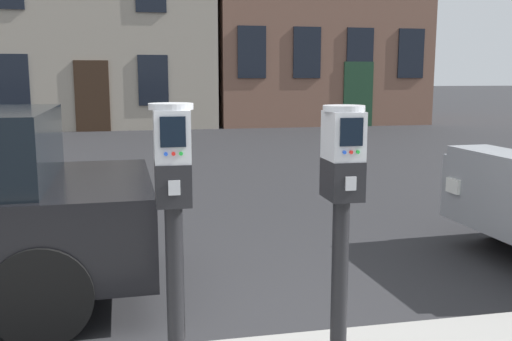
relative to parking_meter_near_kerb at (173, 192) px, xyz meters
name	(u,v)px	position (x,y,z in m)	size (l,w,h in m)	color
parking_meter_near_kerb	(173,192)	(0.00, 0.00, 0.00)	(0.22, 0.25, 1.39)	black
parking_meter_twin_adjacent	(342,187)	(0.88, 0.00, -0.01)	(0.22, 0.25, 1.37)	black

